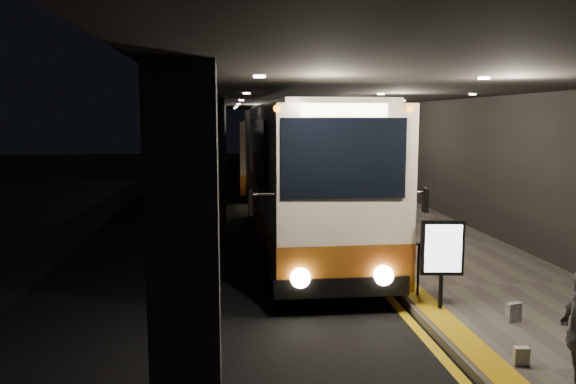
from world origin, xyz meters
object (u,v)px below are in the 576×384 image
passenger_boarding (399,246)px  bag_plain (521,356)px  info_sign (442,250)px  stanchion_post (418,270)px  bag_polka (513,312)px  coach_second (265,156)px  coach_main (300,179)px

passenger_boarding → bag_plain: size_ratio=5.58×
passenger_boarding → info_sign: info_sign is taller
bag_plain → stanchion_post: bearing=97.6°
bag_polka → coach_second: bearing=98.5°
coach_second → bag_plain: (2.35, -22.48, -1.42)m
coach_main → bag_plain: (2.15, -9.01, -1.65)m
passenger_boarding → bag_polka: size_ratio=4.36×
bag_plain → stanchion_post: stanchion_post is taller
coach_main → stanchion_post: coach_main is taller
coach_second → bag_polka: (3.12, -20.78, -1.38)m
bag_plain → info_sign: bearing=96.3°
coach_main → coach_second: bearing=90.0°
passenger_boarding → info_sign: size_ratio=0.88×
bag_plain → stanchion_post: 3.35m
passenger_boarding → info_sign: (0.20, -2.04, 0.40)m
bag_plain → info_sign: 2.70m
coach_main → passenger_boarding: bearing=-70.4°
coach_second → passenger_boarding: coach_second is taller
coach_second → stanchion_post: 19.30m
coach_main → bag_polka: 8.04m
info_sign → stanchion_post: size_ratio=1.57×
passenger_boarding → stanchion_post: size_ratio=1.38×
coach_second → bag_plain: size_ratio=42.14×
coach_second → bag_polka: 21.06m
info_sign → stanchion_post: bearing=108.0°
coach_main → info_sign: 6.83m
bag_polka → passenger_boarding: bearing=113.9°
bag_polka → bag_plain: bag_polka is taller
passenger_boarding → bag_plain: (0.48, -4.52, -0.62)m
coach_main → info_sign: coach_main is taller
coach_main → coach_second: size_ratio=1.14×
coach_main → stanchion_post: 6.09m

